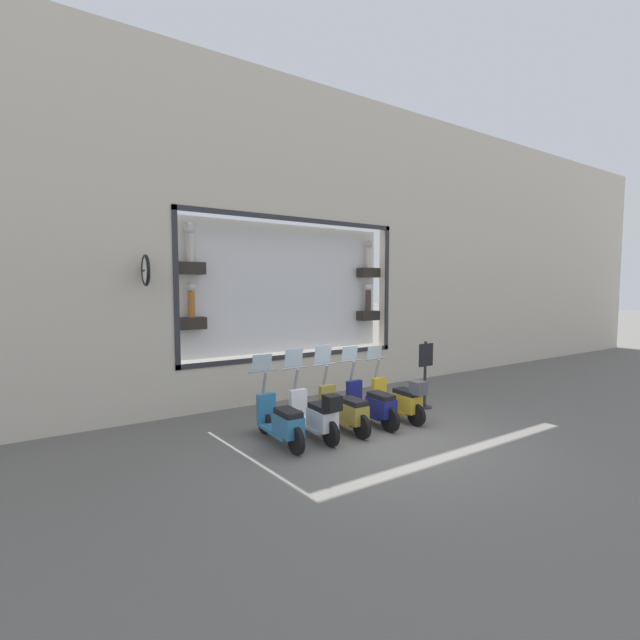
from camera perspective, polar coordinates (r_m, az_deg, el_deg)
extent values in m
plane|color=#66635E|center=(8.82, 8.29, -14.95)|extent=(120.00, 120.00, 0.00)
cube|color=beige|center=(18.88, 25.96, 7.48)|extent=(0.40, 14.87, 8.20)
cube|color=beige|center=(11.54, -3.55, -7.57)|extent=(0.40, 6.25, 1.07)
cube|color=beige|center=(11.85, -3.69, 21.75)|extent=(0.40, 6.25, 3.48)
cube|color=#2D2D33|center=(11.26, -3.12, 13.26)|extent=(0.04, 6.25, 0.12)
cube|color=#2D2D33|center=(11.26, -3.04, -4.80)|extent=(0.04, 6.25, 0.12)
cube|color=#2D2D33|center=(12.90, 8.88, 4.19)|extent=(0.04, 0.12, 3.65)
cube|color=#2D2D33|center=(9.97, -18.64, 4.02)|extent=(0.04, 0.12, 3.65)
cube|color=white|center=(11.61, -4.45, 4.23)|extent=(0.04, 6.01, 3.41)
cube|color=#28231E|center=(12.90, 6.49, 6.28)|extent=(0.36, 0.62, 0.28)
cylinder|color=silver|center=(12.92, 6.50, 8.23)|extent=(0.17, 0.17, 0.60)
sphere|color=beige|center=(12.96, 6.52, 10.04)|extent=(0.22, 0.22, 0.22)
cube|color=#28231E|center=(10.42, -16.88, 6.62)|extent=(0.36, 0.62, 0.28)
cylinder|color=silver|center=(10.45, -16.94, 9.21)|extent=(0.18, 0.18, 0.66)
sphere|color=white|center=(10.50, -16.99, 11.67)|extent=(0.24, 0.24, 0.24)
cube|color=#28231E|center=(12.92, 6.44, 0.60)|extent=(0.36, 0.62, 0.28)
cylinder|color=#47382D|center=(12.90, 6.46, 2.58)|extent=(0.17, 0.17, 0.61)
sphere|color=white|center=(12.89, 6.47, 4.43)|extent=(0.22, 0.22, 0.22)
cube|color=#28231E|center=(10.44, -16.73, -0.41)|extent=(0.36, 0.62, 0.28)
cylinder|color=#B26B2D|center=(10.42, -16.79, 2.00)|extent=(0.17, 0.17, 0.60)
sphere|color=beige|center=(10.41, -16.83, 4.24)|extent=(0.22, 0.22, 0.22)
cylinder|color=black|center=(9.67, -22.42, 6.11)|extent=(0.35, 0.05, 0.05)
torus|color=black|center=(9.50, -22.23, 6.15)|extent=(0.66, 0.07, 0.66)
cylinder|color=white|center=(9.50, -22.23, 6.15)|extent=(0.54, 0.03, 0.54)
cylinder|color=black|center=(10.37, 7.41, -10.66)|extent=(0.47, 0.09, 0.47)
cylinder|color=black|center=(9.44, 12.71, -12.24)|extent=(0.47, 0.09, 0.47)
cube|color=gold|center=(9.90, 9.93, -11.49)|extent=(1.02, 0.39, 0.06)
cube|color=gold|center=(9.58, 11.48, -10.74)|extent=(0.61, 0.35, 0.36)
cube|color=black|center=(9.52, 11.50, -9.40)|extent=(0.58, 0.31, 0.10)
cube|color=gold|center=(10.21, 7.86, -9.17)|extent=(0.12, 0.37, 0.56)
cylinder|color=gray|center=(10.16, 7.64, -6.39)|extent=(0.20, 0.06, 0.45)
cylinder|color=gray|center=(10.18, 7.40, -5.15)|extent=(0.04, 0.61, 0.04)
cube|color=silver|center=(10.18, 7.26, -4.31)|extent=(0.08, 0.42, 0.29)
cube|color=#4C4C51|center=(9.25, 12.98, -8.81)|extent=(0.28, 0.28, 0.28)
cylinder|color=black|center=(9.92, 4.20, -11.21)|extent=(0.51, 0.09, 0.51)
cylinder|color=black|center=(8.96, 9.29, -12.95)|extent=(0.51, 0.09, 0.51)
cube|color=navy|center=(9.43, 6.61, -12.12)|extent=(1.02, 0.39, 0.06)
cube|color=navy|center=(9.10, 8.14, -11.37)|extent=(0.61, 0.35, 0.36)
cube|color=black|center=(9.04, 8.15, -9.97)|extent=(0.58, 0.31, 0.10)
cube|color=navy|center=(9.77, 4.58, -9.65)|extent=(0.12, 0.37, 0.56)
cylinder|color=gray|center=(9.71, 4.35, -6.74)|extent=(0.20, 0.06, 0.45)
cylinder|color=gray|center=(9.73, 4.11, -5.44)|extent=(0.04, 0.61, 0.04)
cube|color=silver|center=(9.74, 3.97, -4.46)|extent=(0.08, 0.42, 0.33)
cylinder|color=black|center=(9.53, 0.59, -11.93)|extent=(0.48, 0.09, 0.48)
cylinder|color=black|center=(8.51, 5.60, -13.96)|extent=(0.48, 0.09, 0.48)
cube|color=olive|center=(9.02, 2.94, -12.98)|extent=(1.02, 0.39, 0.06)
cube|color=olive|center=(8.67, 4.41, -12.25)|extent=(0.61, 0.35, 0.36)
cube|color=black|center=(8.60, 4.42, -10.78)|extent=(0.58, 0.31, 0.10)
cube|color=olive|center=(9.36, 0.98, -10.35)|extent=(0.12, 0.37, 0.56)
cylinder|color=gray|center=(9.31, 0.75, -7.31)|extent=(0.20, 0.06, 0.45)
cylinder|color=gray|center=(9.32, 0.51, -5.95)|extent=(0.04, 0.61, 0.04)
cube|color=silver|center=(9.32, 0.38, -4.59)|extent=(0.11, 0.42, 0.43)
cylinder|color=black|center=(9.18, -3.31, -12.61)|extent=(0.47, 0.09, 0.47)
cylinder|color=black|center=(8.10, 1.43, -14.91)|extent=(0.47, 0.09, 0.47)
cube|color=silver|center=(8.64, -1.10, -13.77)|extent=(1.02, 0.38, 0.06)
cube|color=silver|center=(8.27, 0.29, -13.07)|extent=(0.61, 0.35, 0.36)
cube|color=black|center=(8.20, 0.29, -11.53)|extent=(0.58, 0.31, 0.10)
cube|color=silver|center=(9.00, -2.94, -10.98)|extent=(0.12, 0.37, 0.56)
cylinder|color=gray|center=(8.94, -3.18, -7.82)|extent=(0.20, 0.06, 0.45)
cylinder|color=gray|center=(8.96, -3.40, -6.40)|extent=(0.04, 0.60, 0.04)
cube|color=silver|center=(8.96, -3.53, -5.10)|extent=(0.10, 0.42, 0.39)
cube|color=black|center=(7.89, 1.63, -10.97)|extent=(0.28, 0.28, 0.28)
cylinder|color=black|center=(8.85, -7.49, -13.20)|extent=(0.49, 0.09, 0.49)
cylinder|color=black|center=(7.75, -3.23, -15.74)|extent=(0.49, 0.09, 0.49)
cube|color=teal|center=(8.30, -5.51, -14.48)|extent=(1.02, 0.38, 0.06)
cube|color=teal|center=(7.92, -4.25, -13.80)|extent=(0.61, 0.35, 0.36)
cube|color=black|center=(7.85, -4.26, -12.20)|extent=(0.58, 0.31, 0.10)
cube|color=teal|center=(8.67, -7.19, -11.52)|extent=(0.12, 0.37, 0.56)
cylinder|color=gray|center=(8.61, -7.43, -8.24)|extent=(0.20, 0.06, 0.45)
cylinder|color=gray|center=(8.63, -7.64, -6.76)|extent=(0.04, 0.61, 0.04)
cube|color=silver|center=(8.64, -7.76, -5.63)|extent=(0.08, 0.42, 0.33)
cylinder|color=#232326|center=(10.91, 13.75, -11.20)|extent=(0.36, 0.36, 0.02)
cylinder|color=#232326|center=(10.73, 13.83, -7.09)|extent=(0.07, 0.07, 1.62)
cube|color=black|center=(10.63, 13.95, -4.54)|extent=(0.03, 0.45, 0.55)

